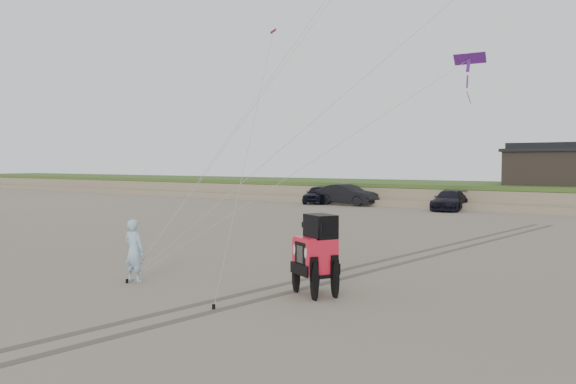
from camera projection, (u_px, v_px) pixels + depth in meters
name	position (u px, v px, depth m)	size (l,w,h in m)	color
ground	(214.00, 295.00, 14.78)	(160.00, 160.00, 0.00)	#6B6054
dune_ridge	(523.00, 195.00, 45.70)	(160.00, 14.25, 1.73)	#7A6B54
cabin	(549.00, 166.00, 44.03)	(6.40, 5.40, 3.35)	black
truck_a	(318.00, 194.00, 48.11)	(1.81, 4.50, 1.53)	black
truck_b	(347.00, 195.00, 46.16)	(1.80, 5.17, 1.70)	black
truck_c	(450.00, 200.00, 41.17)	(2.03, 4.98, 1.45)	black
jeep	(315.00, 263.00, 14.71)	(1.97, 4.57, 1.70)	red
man	(134.00, 250.00, 16.39)	(0.67, 0.44, 1.84)	#82A3C9
stake_main	(127.00, 281.00, 16.23)	(0.08, 0.08, 0.12)	black
stake_aux	(214.00, 307.00, 13.35)	(0.08, 0.08, 0.12)	black
tire_tracks	(404.00, 259.00, 20.26)	(5.22, 29.74, 0.01)	#4C443D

